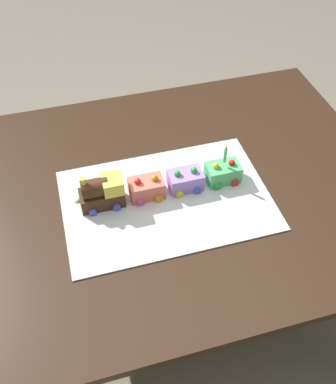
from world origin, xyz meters
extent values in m
plane|color=gray|center=(0.00, 0.00, 0.00)|extent=(8.00, 8.00, 0.00)
cube|color=#382316|center=(0.00, 0.00, 0.72)|extent=(1.40, 1.00, 0.03)
cube|color=#382316|center=(0.64, 0.44, 0.35)|extent=(0.07, 0.07, 0.71)
cube|color=silver|center=(0.00, -0.05, 0.74)|extent=(0.60, 0.40, 0.00)
cube|color=#472816|center=(-0.18, -0.01, 0.77)|extent=(0.12, 0.06, 0.05)
cylinder|color=#472816|center=(-0.20, -0.01, 0.81)|extent=(0.08, 0.05, 0.05)
cube|color=#F4E04C|center=(-0.15, -0.01, 0.82)|extent=(0.06, 0.06, 0.04)
cylinder|color=#F4E04C|center=(-0.22, -0.01, 0.84)|extent=(0.02, 0.02, 0.03)
sphere|color=#F4EFCC|center=(-0.25, -0.01, 0.78)|extent=(0.02, 0.02, 0.02)
cylinder|color=#4C59D8|center=(-0.22, -0.05, 0.76)|extent=(0.02, 0.01, 0.02)
cylinder|color=#4C59D8|center=(-0.15, -0.05, 0.76)|extent=(0.02, 0.01, 0.02)
cylinder|color=orange|center=(-0.22, 0.02, 0.76)|extent=(0.02, 0.01, 0.02)
cylinder|color=red|center=(-0.15, 0.02, 0.76)|extent=(0.02, 0.01, 0.02)
cube|color=#F27260|center=(-0.05, -0.01, 0.77)|extent=(0.10, 0.06, 0.06)
cylinder|color=#D84CB2|center=(-0.08, -0.05, 0.76)|extent=(0.02, 0.01, 0.02)
cylinder|color=orange|center=(-0.02, -0.05, 0.76)|extent=(0.02, 0.01, 0.02)
cylinder|color=red|center=(-0.08, 0.02, 0.76)|extent=(0.02, 0.01, 0.02)
cylinder|color=red|center=(-0.02, 0.02, 0.76)|extent=(0.02, 0.01, 0.02)
sphere|color=orange|center=(-0.03, -0.01, 0.81)|extent=(0.02, 0.02, 0.02)
sphere|color=red|center=(-0.08, -0.01, 0.81)|extent=(0.02, 0.02, 0.02)
cube|color=#AD84E0|center=(0.07, -0.01, 0.77)|extent=(0.10, 0.06, 0.06)
cylinder|color=yellow|center=(0.04, -0.05, 0.76)|extent=(0.02, 0.01, 0.02)
cylinder|color=#4C59D8|center=(0.09, -0.05, 0.76)|extent=(0.02, 0.01, 0.02)
cylinder|color=#D84CB2|center=(0.04, 0.02, 0.76)|extent=(0.02, 0.01, 0.02)
cylinder|color=orange|center=(0.09, 0.02, 0.76)|extent=(0.02, 0.01, 0.02)
sphere|color=green|center=(0.04, -0.01, 0.81)|extent=(0.02, 0.02, 0.02)
sphere|color=green|center=(0.09, -0.01, 0.81)|extent=(0.02, 0.02, 0.02)
cube|color=#59CC7A|center=(0.19, -0.01, 0.77)|extent=(0.10, 0.06, 0.06)
cylinder|color=green|center=(0.16, -0.05, 0.76)|extent=(0.02, 0.01, 0.02)
cylinder|color=red|center=(0.21, -0.05, 0.76)|extent=(0.02, 0.01, 0.02)
cylinder|color=#4C59D8|center=(0.16, 0.02, 0.76)|extent=(0.02, 0.01, 0.02)
cylinder|color=orange|center=(0.21, 0.02, 0.76)|extent=(0.02, 0.01, 0.02)
sphere|color=red|center=(0.21, -0.01, 0.81)|extent=(0.02, 0.02, 0.02)
sphere|color=yellow|center=(0.16, -0.01, 0.81)|extent=(0.02, 0.02, 0.02)
cylinder|color=#66D872|center=(0.19, -0.01, 0.84)|extent=(0.01, 0.01, 0.05)
cone|color=yellow|center=(0.19, -0.01, 0.87)|extent=(0.01, 0.01, 0.01)
camera|label=1|loc=(-0.22, -0.86, 1.69)|focal=40.72mm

